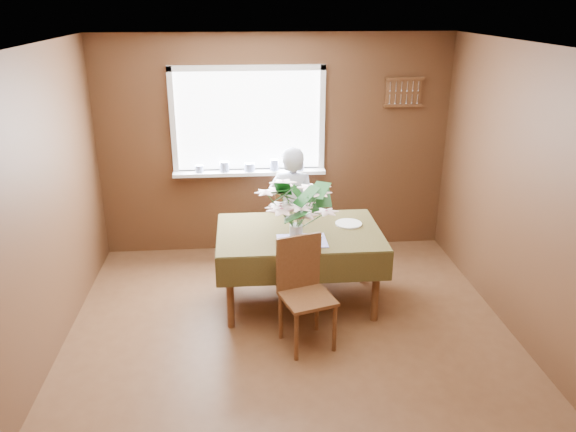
{
  "coord_description": "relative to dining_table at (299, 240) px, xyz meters",
  "views": [
    {
      "loc": [
        -0.4,
        -4.01,
        2.82
      ],
      "look_at": [
        0.0,
        0.55,
        1.05
      ],
      "focal_mm": 35.0,
      "sensor_mm": 36.0,
      "label": 1
    }
  ],
  "objects": [
    {
      "name": "floor",
      "position": [
        -0.14,
        -0.9,
        -0.67
      ],
      "size": [
        4.5,
        4.5,
        0.0
      ],
      "primitive_type": "plane",
      "color": "#54321C",
      "rests_on": "ground"
    },
    {
      "name": "ceiling",
      "position": [
        -0.14,
        -0.9,
        1.83
      ],
      "size": [
        4.5,
        4.5,
        0.0
      ],
      "primitive_type": "plane",
      "rotation": [
        3.14,
        0.0,
        0.0
      ],
      "color": "white",
      "rests_on": "wall_back"
    },
    {
      "name": "wall_back",
      "position": [
        -0.14,
        1.35,
        0.58
      ],
      "size": [
        4.0,
        0.0,
        4.0
      ],
      "primitive_type": "plane",
      "rotation": [
        1.57,
        0.0,
        0.0
      ],
      "color": "brown",
      "rests_on": "floor"
    },
    {
      "name": "wall_front",
      "position": [
        -0.14,
        -3.15,
        0.58
      ],
      "size": [
        4.0,
        0.0,
        4.0
      ],
      "primitive_type": "plane",
      "rotation": [
        -1.57,
        0.0,
        0.0
      ],
      "color": "brown",
      "rests_on": "floor"
    },
    {
      "name": "wall_left",
      "position": [
        -2.14,
        -0.9,
        0.58
      ],
      "size": [
        0.0,
        4.5,
        4.5
      ],
      "primitive_type": "plane",
      "rotation": [
        1.57,
        0.0,
        1.57
      ],
      "color": "brown",
      "rests_on": "floor"
    },
    {
      "name": "wall_right",
      "position": [
        1.86,
        -0.9,
        0.58
      ],
      "size": [
        0.0,
        4.5,
        4.5
      ],
      "primitive_type": "plane",
      "rotation": [
        1.57,
        0.0,
        -1.57
      ],
      "color": "brown",
      "rests_on": "floor"
    },
    {
      "name": "window_assembly",
      "position": [
        -0.43,
        1.3,
        0.69
      ],
      "size": [
        1.72,
        0.2,
        1.22
      ],
      "color": "white",
      "rests_on": "wall_back"
    },
    {
      "name": "spoon_rack",
      "position": [
        1.31,
        1.32,
        1.18
      ],
      "size": [
        0.44,
        0.05,
        0.33
      ],
      "color": "brown",
      "rests_on": "wall_back"
    },
    {
      "name": "dining_table",
      "position": [
        0.0,
        0.0,
        0.0
      ],
      "size": [
        1.57,
        1.07,
        0.77
      ],
      "rotation": [
        0.0,
        0.0,
        -0.0
      ],
      "color": "brown",
      "rests_on": "floor"
    },
    {
      "name": "chair_far",
      "position": [
        0.0,
        0.88,
        -0.16
      ],
      "size": [
        0.46,
        0.46,
        0.93
      ],
      "rotation": [
        0.0,
        0.0,
        3.32
      ],
      "color": "brown",
      "rests_on": "floor"
    },
    {
      "name": "chair_near",
      "position": [
        -0.03,
        -0.68,
        -0.15
      ],
      "size": [
        0.51,
        0.51,
        0.96
      ],
      "rotation": [
        0.0,
        0.0,
        0.3
      ],
      "color": "brown",
      "rests_on": "floor"
    },
    {
      "name": "seated_woman",
      "position": [
        0.0,
        0.72,
        0.04
      ],
      "size": [
        0.58,
        0.46,
        1.41
      ],
      "primitive_type": "imported",
      "rotation": [
        0.0,
        0.0,
        2.89
      ],
      "color": "white",
      "rests_on": "floor"
    },
    {
      "name": "flower_bouquet",
      "position": [
        -0.05,
        -0.22,
        0.43
      ],
      "size": [
        0.61,
        0.61,
        0.52
      ],
      "rotation": [
        0.0,
        0.0,
        -0.24
      ],
      "color": "white",
      "rests_on": "dining_table"
    },
    {
      "name": "side_plate",
      "position": [
        0.5,
        0.12,
        0.1
      ],
      "size": [
        0.34,
        0.34,
        0.01
      ],
      "primitive_type": "cylinder",
      "rotation": [
        0.0,
        0.0,
        -0.37
      ],
      "color": "white",
      "rests_on": "dining_table"
    },
    {
      "name": "table_knife",
      "position": [
        0.17,
        -0.26,
        0.1
      ],
      "size": [
        0.07,
        0.23,
        0.0
      ],
      "primitive_type": "cube",
      "rotation": [
        0.0,
        0.0,
        -0.2
      ],
      "color": "silver",
      "rests_on": "dining_table"
    }
  ]
}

